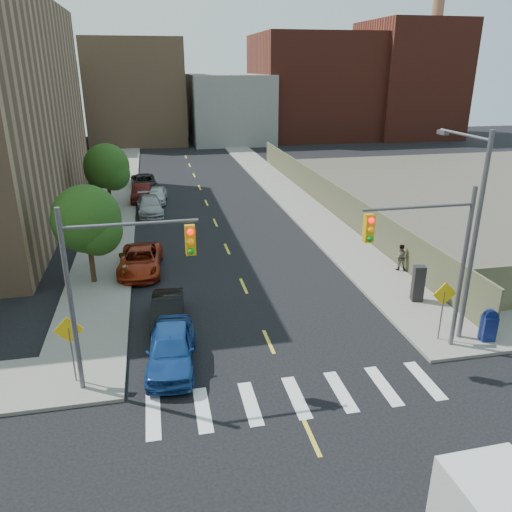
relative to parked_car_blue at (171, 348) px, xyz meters
name	(u,v)px	position (x,y,z in m)	size (l,w,h in m)	color
ground	(331,482)	(4.20, -7.00, -0.78)	(160.00, 160.00, 0.00)	black
sidewalk_nw	(120,183)	(-3.55, 34.50, -0.71)	(3.50, 73.00, 0.15)	gray
sidewalk_ne	(268,176)	(11.95, 34.50, -0.71)	(3.50, 73.00, 0.15)	gray
fence_north	(327,194)	(13.80, 21.00, 0.47)	(0.12, 44.00, 2.50)	#666848
gravel_lot	(504,192)	(32.20, 23.00, -0.75)	(36.00, 42.00, 0.06)	#595447
bg_bldg_west	(24,104)	(-17.80, 63.00, 5.22)	(14.00, 18.00, 12.00)	#592319
bg_bldg_midwest	(136,92)	(-1.80, 65.00, 6.72)	(14.00, 16.00, 15.00)	#8C6B4C
bg_bldg_center	(229,108)	(12.20, 63.00, 4.22)	(12.00, 16.00, 10.00)	gray
bg_bldg_east	(311,87)	(26.20, 65.00, 7.22)	(18.00, 18.00, 16.00)	#592319
bg_bldg_fareast	(408,80)	(42.20, 63.00, 8.22)	(14.00, 16.00, 18.00)	#592319
smokestack	(434,48)	(46.20, 63.00, 13.22)	(1.80, 1.80, 28.00)	#8C6B4C
signal_nw	(113,275)	(-1.78, -1.00, 3.74)	(4.59, 0.30, 7.00)	#59595E
signal_ne	(431,250)	(10.18, -1.00, 3.74)	(4.59, 0.30, 7.00)	#59595E
streetlight_ne	(471,223)	(12.40, -0.10, 4.43)	(0.25, 3.70, 9.00)	#59595E
warn_sign_nw	(70,337)	(-3.60, -0.50, 1.21)	(1.06, 0.06, 2.83)	#59595E
warn_sign_ne	(444,300)	(11.40, -0.50, 1.21)	(1.06, 0.06, 2.83)	#59595E
warn_sign_midwest	(100,227)	(-3.60, 13.00, 1.21)	(1.06, 0.06, 2.83)	#59595E
tree_west_near	(87,223)	(-3.80, 9.05, 2.69)	(3.66, 3.64, 5.52)	#332114
tree_west_far	(107,169)	(-3.80, 24.05, 2.69)	(3.66, 3.64, 5.52)	#332114
parked_car_blue	(171,348)	(0.00, 0.00, 0.00)	(1.85, 4.61, 1.57)	navy
parked_car_black	(168,312)	(0.00, 3.48, -0.12)	(1.40, 4.03, 1.33)	black
parked_car_red	(141,261)	(-1.27, 10.19, -0.08)	(2.34, 5.08, 1.41)	maroon
parked_car_silver	(150,205)	(-0.64, 22.50, -0.08)	(1.96, 4.82, 1.40)	#93979A
parked_car_white	(157,195)	(0.00, 26.05, -0.10)	(1.62, 4.03, 1.37)	beige
parked_car_maroon	(142,193)	(-1.30, 26.85, -0.04)	(1.58, 4.52, 1.49)	#3D0E0C
parked_car_grey	(144,182)	(-1.11, 31.41, -0.09)	(2.31, 5.00, 1.39)	black
mailbox	(489,325)	(13.40, -1.00, 0.07)	(0.65, 0.53, 1.45)	navy
payphone	(418,283)	(12.38, 3.20, 0.29)	(0.55, 0.45, 1.85)	black
pedestrian_west	(124,268)	(-2.10, 8.30, 0.26)	(0.65, 0.43, 1.79)	gray
pedestrian_east	(400,257)	(13.40, 7.12, 0.14)	(0.75, 0.59, 1.55)	gray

